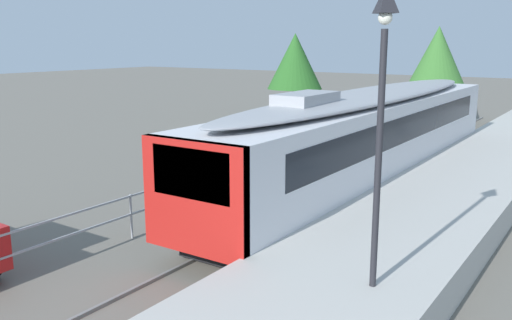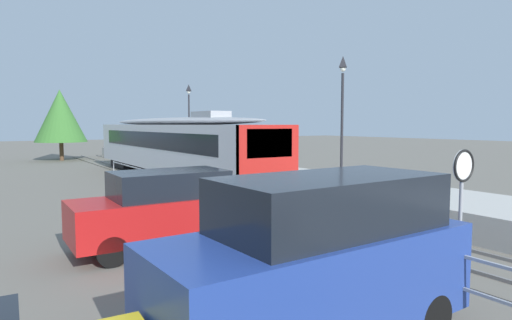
# 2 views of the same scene
# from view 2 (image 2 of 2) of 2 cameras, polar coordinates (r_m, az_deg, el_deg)

# --- Properties ---
(ground_plane) EXTENTS (160.00, 160.00, 0.00)m
(ground_plane) POSITION_cam_2_polar(r_m,az_deg,el_deg) (17.90, -10.45, -5.89)
(ground_plane) COLOR #6B665B
(track_rails) EXTENTS (3.20, 60.00, 0.14)m
(track_rails) POSITION_cam_2_polar(r_m,az_deg,el_deg) (19.21, -2.11, -4.99)
(track_rails) COLOR #6B665B
(track_rails) RESTS_ON ground
(commuter_train) EXTENTS (2.82, 20.29, 3.74)m
(commuter_train) POSITION_cam_2_polar(r_m,az_deg,el_deg) (25.91, -10.88, 2.14)
(commuter_train) COLOR silver
(commuter_train) RESTS_ON track_rails
(station_platform) EXTENTS (3.90, 60.00, 0.90)m
(station_platform) POSITION_cam_2_polar(r_m,az_deg,el_deg) (20.97, 5.55, -3.04)
(station_platform) COLOR #B7B5AD
(station_platform) RESTS_ON ground
(platform_lamp_mid_platform) EXTENTS (0.34, 0.34, 5.35)m
(platform_lamp_mid_platform) POSITION_cam_2_polar(r_m,az_deg,el_deg) (19.86, 11.20, 8.53)
(platform_lamp_mid_platform) COLOR #232328
(platform_lamp_mid_platform) RESTS_ON station_platform
(platform_lamp_far_end) EXTENTS (0.34, 0.34, 5.35)m
(platform_lamp_far_end) POSITION_cam_2_polar(r_m,az_deg,el_deg) (33.67, -8.74, 6.95)
(platform_lamp_far_end) COLOR #232328
(platform_lamp_far_end) RESTS_ON station_platform
(speed_limit_sign) EXTENTS (0.61, 0.10, 2.81)m
(speed_limit_sign) POSITION_cam_2_polar(r_m,az_deg,el_deg) (8.94, 25.32, -3.07)
(speed_limit_sign) COLOR #9EA0A5
(speed_limit_sign) RESTS_ON ground
(carpark_fence) EXTENTS (0.06, 36.06, 1.25)m
(carpark_fence) POSITION_cam_2_polar(r_m,az_deg,el_deg) (9.25, 12.26, -10.16)
(carpark_fence) COLOR #9EA0A5
(carpark_fence) RESTS_ON ground
(parked_van_blue) EXTENTS (4.96, 2.09, 2.51)m
(parked_van_blue) POSITION_cam_2_polar(r_m,az_deg,el_deg) (6.59, 8.04, -12.72)
(parked_van_blue) COLOR navy
(parked_van_blue) RESTS_ON ground
(parked_suv_red) EXTENTS (4.62, 1.96, 2.04)m
(parked_suv_red) POSITION_cam_2_polar(r_m,az_deg,el_deg) (11.79, -11.88, -6.17)
(parked_suv_red) COLOR red
(parked_suv_red) RESTS_ON ground
(tree_behind_carpark) EXTENTS (4.48, 4.48, 6.36)m
(tree_behind_carpark) POSITION_cam_2_polar(r_m,az_deg,el_deg) (43.09, -24.14, 5.27)
(tree_behind_carpark) COLOR brown
(tree_behind_carpark) RESTS_ON ground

